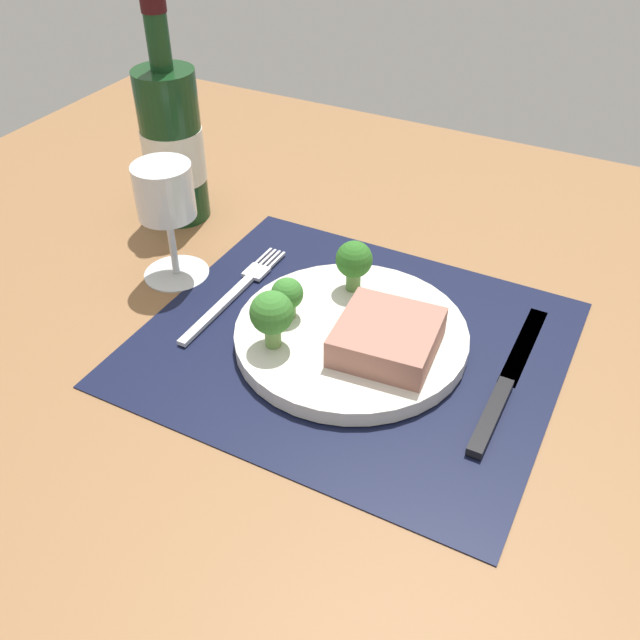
# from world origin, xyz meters

# --- Properties ---
(ground_plane) EXTENTS (1.40, 1.10, 0.03)m
(ground_plane) POSITION_xyz_m (0.00, 0.00, -0.01)
(ground_plane) COLOR brown
(placemat) EXTENTS (0.41, 0.36, 0.00)m
(placemat) POSITION_xyz_m (0.00, 0.00, 0.00)
(placemat) COLOR black
(placemat) RESTS_ON ground_plane
(plate) EXTENTS (0.23, 0.23, 0.02)m
(plate) POSITION_xyz_m (0.00, 0.00, 0.01)
(plate) COLOR silver
(plate) RESTS_ON placemat
(steak) EXTENTS (0.10, 0.10, 0.03)m
(steak) POSITION_xyz_m (0.04, -0.01, 0.03)
(steak) COLOR #9E6B5B
(steak) RESTS_ON plate
(broccoli_back_left) EXTENTS (0.03, 0.03, 0.04)m
(broccoli_back_left) POSITION_xyz_m (-0.07, -0.01, 0.04)
(broccoli_back_left) COLOR #6B994C
(broccoli_back_left) RESTS_ON plate
(broccoli_front_edge) EXTENTS (0.04, 0.04, 0.06)m
(broccoli_front_edge) POSITION_xyz_m (-0.03, 0.06, 0.05)
(broccoli_front_edge) COLOR #5B8942
(broccoli_front_edge) RESTS_ON plate
(broccoli_near_fork) EXTENTS (0.04, 0.04, 0.06)m
(broccoli_near_fork) POSITION_xyz_m (-0.06, -0.06, 0.06)
(broccoli_near_fork) COLOR #6B994C
(broccoli_near_fork) RESTS_ON plate
(fork) EXTENTS (0.02, 0.19, 0.01)m
(fork) POSITION_xyz_m (-0.15, 0.01, 0.01)
(fork) COLOR silver
(fork) RESTS_ON placemat
(knife) EXTENTS (0.02, 0.23, 0.01)m
(knife) POSITION_xyz_m (0.16, 0.01, 0.01)
(knife) COLOR black
(knife) RESTS_ON placemat
(wine_bottle) EXTENTS (0.07, 0.07, 0.27)m
(wine_bottle) POSITION_xyz_m (-0.31, 0.13, 0.10)
(wine_bottle) COLOR #143819
(wine_bottle) RESTS_ON ground_plane
(wine_glass) EXTENTS (0.07, 0.07, 0.14)m
(wine_glass) POSITION_xyz_m (-0.23, 0.02, 0.09)
(wine_glass) COLOR silver
(wine_glass) RESTS_ON ground_plane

